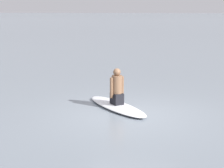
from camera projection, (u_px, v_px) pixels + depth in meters
name	position (u px, v px, depth m)	size (l,w,h in m)	color
ground_plane	(130.00, 115.00, 10.37)	(400.00, 400.00, 0.00)	gray
surfboard	(117.00, 106.00, 11.02)	(2.82, 0.76, 0.13)	white
person_paddler	(117.00, 88.00, 10.91)	(0.45, 0.44, 1.06)	black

